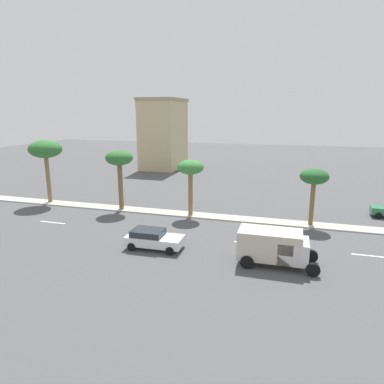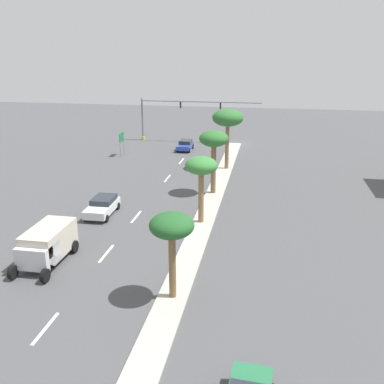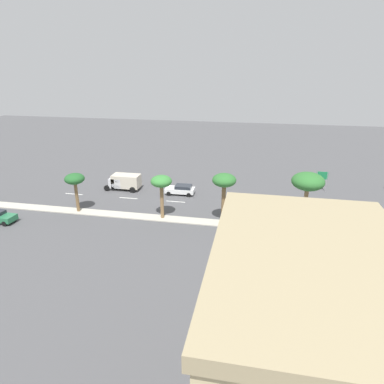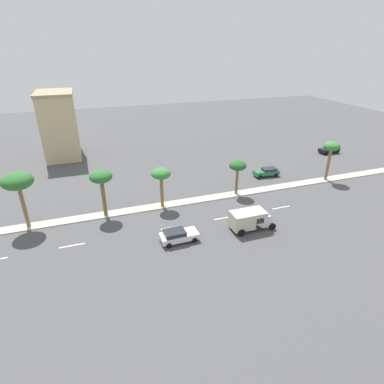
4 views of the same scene
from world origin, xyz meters
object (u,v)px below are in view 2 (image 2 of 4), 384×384
Objects in this scene: directional_road_sign at (122,139)px; palm_tree_leading at (201,168)px; palm_tree_mid at (228,119)px; traffic_signal_gantry at (173,113)px; palm_tree_right at (214,141)px; box_truck at (46,245)px; palm_tree_near at (172,228)px; sedan_blue_center at (185,145)px; sedan_white_front at (102,206)px.

directional_road_sign is 0.57× the size of palm_tree_leading.
palm_tree_mid is at bearing 163.90° from directional_road_sign.
traffic_signal_gantry is 2.97× the size of palm_tree_right.
box_truck is (-5.05, 30.18, -0.95)m from directional_road_sign.
directional_road_sign is at bearing -80.49° from box_truck.
palm_tree_near is 1.36× the size of sedan_blue_center.
palm_tree_mid is 28.07m from box_truck.
sedan_white_front is at bearing -92.17° from box_truck.
directional_road_sign is 9.24m from sedan_blue_center.
sedan_blue_center is at bearing -79.94° from palm_tree_near.
directional_road_sign is at bearing -43.72° from palm_tree_right.
palm_tree_mid is 9.43m from palm_tree_right.
palm_tree_leading is 11.57m from palm_tree_near.
sedan_blue_center is (6.48, -18.38, -4.62)m from palm_tree_right.
directional_road_sign is 19.94m from palm_tree_right.
palm_tree_right reaches higher than palm_tree_near.
directional_road_sign is at bearing 31.58° from sedan_blue_center.
palm_tree_leading reaches higher than palm_tree_near.
box_truck is at bearing -16.28° from palm_tree_near.
traffic_signal_gantry reaches higher than palm_tree_leading.
palm_tree_near is at bearing 90.95° from palm_tree_leading.
sedan_blue_center is at bearing -70.58° from palm_tree_right.
traffic_signal_gantry is 3.46× the size of box_truck.
box_truck is at bearing 87.83° from sedan_white_front.
box_truck is at bearing 60.98° from palm_tree_right.
palm_tree_right is 1.64× the size of sedan_blue_center.
traffic_signal_gantry is at bearing -88.72° from sedan_white_front.
traffic_signal_gantry is at bearing -113.67° from directional_road_sign.
sedan_blue_center is (6.49, -26.12, -4.03)m from palm_tree_leading.
palm_tree_mid is (-9.94, 14.92, 1.69)m from traffic_signal_gantry.
sedan_white_front is (9.04, -11.94, -3.68)m from palm_tree_near.
sedan_white_front reaches higher than sedan_blue_center.
palm_tree_leading is at bearing 106.61° from traffic_signal_gantry.
directional_road_sign reaches higher than box_truck.
palm_tree_near is at bearing 89.63° from palm_tree_mid.
directional_road_sign is at bearing 66.33° from traffic_signal_gantry.
traffic_signal_gantry is 33.46m from palm_tree_leading.
palm_tree_right is 19.36m from box_truck.
palm_tree_leading is 27.22m from sedan_blue_center.
palm_tree_right is 12.38m from sedan_white_front.
sedan_white_front is 9.23m from box_truck.
palm_tree_right is at bearing -89.39° from palm_tree_near.
sedan_white_front is (8.84, 7.36, -4.58)m from palm_tree_right.
directional_road_sign is at bearing -16.10° from palm_tree_mid.
sedan_white_front is 0.82× the size of box_truck.
palm_tree_mid is 28.74m from palm_tree_near.
palm_tree_leading reaches higher than box_truck.
palm_tree_leading is 1.04× the size of box_truck.
palm_tree_right is at bearing -119.02° from box_truck.
palm_tree_mid is 1.27× the size of palm_tree_leading.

